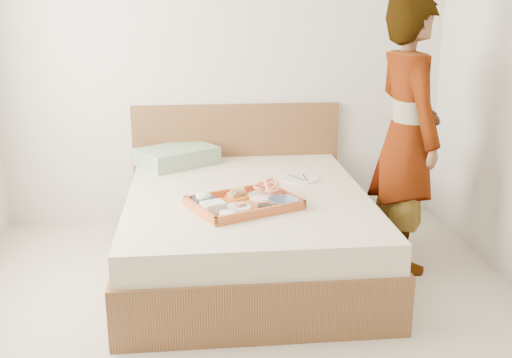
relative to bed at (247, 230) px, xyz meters
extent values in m
cube|color=beige|center=(-0.10, -1.00, -0.27)|extent=(3.50, 4.00, 0.01)
cube|color=silver|center=(-0.10, 1.00, 1.04)|extent=(3.50, 0.01, 2.60)
cube|color=silver|center=(-0.10, -3.00, 1.04)|extent=(3.50, 0.01, 2.60)
cube|color=brown|center=(0.00, 0.00, 0.00)|extent=(1.65, 2.00, 0.53)
cube|color=brown|center=(0.00, 0.97, 0.21)|extent=(1.65, 0.06, 0.95)
cube|color=#85A47F|center=(-0.47, 0.75, 0.33)|extent=(0.67, 0.62, 0.13)
cube|color=#CA5429|center=(-0.04, -0.29, 0.29)|extent=(0.74, 0.66, 0.06)
cylinder|color=white|center=(0.10, -0.15, 0.29)|extent=(0.28, 0.28, 0.01)
imported|color=#152440|center=(0.19, -0.34, 0.30)|extent=(0.23, 0.23, 0.04)
cylinder|color=black|center=(0.07, -0.42, 0.30)|extent=(0.12, 0.12, 0.03)
cylinder|color=white|center=(-0.08, -0.35, 0.29)|extent=(0.20, 0.20, 0.01)
cylinder|color=orange|center=(-0.08, -0.15, 0.29)|extent=(0.20, 0.20, 0.01)
imported|color=#152440|center=(-0.29, -0.24, 0.30)|extent=(0.18, 0.18, 0.04)
cube|color=silver|center=(-0.23, -0.39, 0.31)|extent=(0.16, 0.15, 0.06)
cylinder|color=white|center=(-0.16, -0.51, 0.30)|extent=(0.12, 0.12, 0.03)
cylinder|color=white|center=(0.40, 0.25, 0.27)|extent=(0.29, 0.29, 0.01)
imported|color=silver|center=(1.04, -0.05, 0.64)|extent=(0.50, 0.70, 1.80)
camera|label=1|loc=(-0.33, -3.80, 1.50)|focal=42.77mm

